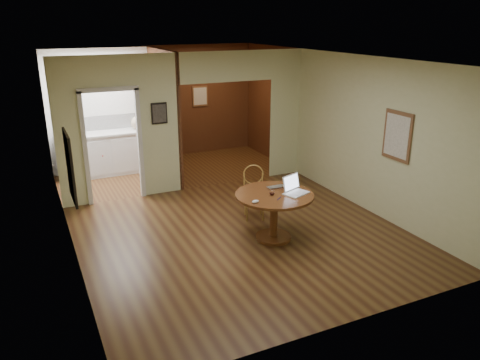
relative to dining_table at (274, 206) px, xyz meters
name	(u,v)px	position (x,y,z in m)	size (l,w,h in m)	color
floor	(245,237)	(-0.38, 0.24, -0.56)	(5.00, 5.00, 0.00)	#402212
room_shell	(158,123)	(-0.85, 3.34, 0.73)	(5.20, 7.50, 5.00)	white
dining_table	(274,206)	(0.00, 0.00, 0.00)	(1.21, 1.21, 0.75)	brown
chair	(254,189)	(0.11, 0.91, -0.05)	(0.50, 0.50, 0.92)	#A5783A
open_laptop	(294,188)	(0.30, -0.07, 0.26)	(0.44, 0.44, 0.26)	white
closed_laptop	(277,188)	(0.16, 0.19, 0.21)	(0.29, 0.19, 0.02)	#B9B8BD
mouse	(255,201)	(-0.43, -0.21, 0.22)	(0.11, 0.06, 0.05)	white
wine_glass	(272,192)	(-0.06, -0.03, 0.24)	(0.08, 0.08, 0.09)	white
pen	(279,198)	(-0.04, -0.21, 0.20)	(0.01, 0.01, 0.15)	#0E0D5F
kitchen_cabinet	(107,153)	(-1.73, 4.44, -0.09)	(2.06, 0.60, 0.94)	silver
grocery_bag	(138,123)	(-1.01, 4.44, 0.53)	(0.30, 0.25, 0.30)	tan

